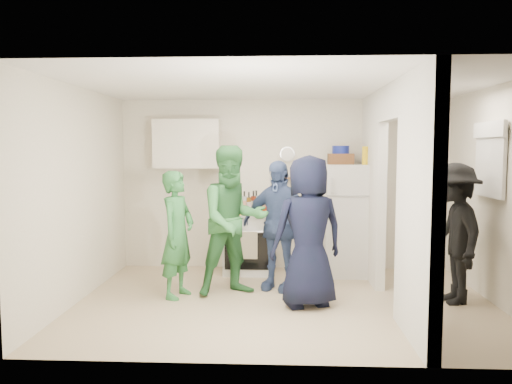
% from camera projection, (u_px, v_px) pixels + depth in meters
% --- Properties ---
extents(floor, '(4.80, 4.80, 0.00)m').
position_uv_depth(floor, '(284.00, 302.00, 5.80)').
color(floor, tan).
rests_on(floor, ground).
extents(wall_back, '(4.80, 0.00, 4.80)m').
position_uv_depth(wall_back, '(284.00, 185.00, 7.38)').
color(wall_back, silver).
rests_on(wall_back, floor).
extents(wall_front, '(4.80, 0.00, 4.80)m').
position_uv_depth(wall_front, '(287.00, 215.00, 4.00)').
color(wall_front, silver).
rests_on(wall_front, floor).
extents(wall_left, '(0.00, 3.40, 3.40)m').
position_uv_depth(wall_left, '(79.00, 194.00, 5.81)').
color(wall_left, silver).
rests_on(wall_left, floor).
extents(wall_right, '(0.00, 3.40, 3.40)m').
position_uv_depth(wall_right, '(499.00, 196.00, 5.58)').
color(wall_right, silver).
rests_on(wall_right, floor).
extents(ceiling, '(4.80, 4.80, 0.00)m').
position_uv_depth(ceiling, '(285.00, 84.00, 5.59)').
color(ceiling, white).
rests_on(ceiling, wall_back).
extents(partition_pier_back, '(0.12, 1.20, 2.50)m').
position_uv_depth(partition_pier_back, '(373.00, 188.00, 6.73)').
color(partition_pier_back, silver).
rests_on(partition_pier_back, floor).
extents(partition_pier_front, '(0.12, 1.20, 2.50)m').
position_uv_depth(partition_pier_front, '(418.00, 207.00, 4.54)').
color(partition_pier_front, silver).
rests_on(partition_pier_front, floor).
extents(partition_header, '(0.12, 1.00, 0.40)m').
position_uv_depth(partition_header, '(393.00, 102.00, 5.55)').
color(partition_header, silver).
rests_on(partition_header, partition_pier_back).
extents(stove, '(0.73, 0.60, 0.86)m').
position_uv_depth(stove, '(249.00, 243.00, 7.15)').
color(stove, white).
rests_on(stove, floor).
extents(upper_cabinet, '(0.95, 0.34, 0.70)m').
position_uv_depth(upper_cabinet, '(187.00, 144.00, 7.22)').
color(upper_cabinet, silver).
rests_on(upper_cabinet, wall_back).
extents(fridge, '(0.64, 0.62, 1.56)m').
position_uv_depth(fridge, '(347.00, 220.00, 7.02)').
color(fridge, silver).
rests_on(fridge, floor).
extents(wicker_basket, '(0.35, 0.25, 0.15)m').
position_uv_depth(wicker_basket, '(341.00, 159.00, 7.01)').
color(wicker_basket, brown).
rests_on(wicker_basket, fridge).
extents(blue_bowl, '(0.24, 0.24, 0.11)m').
position_uv_depth(blue_bowl, '(341.00, 150.00, 6.99)').
color(blue_bowl, navy).
rests_on(blue_bowl, wicker_basket).
extents(yellow_cup_stack_top, '(0.09, 0.09, 0.25)m').
position_uv_depth(yellow_cup_stack_top, '(365.00, 156.00, 6.84)').
color(yellow_cup_stack_top, yellow).
rests_on(yellow_cup_stack_top, fridge).
extents(wall_clock, '(0.22, 0.02, 0.22)m').
position_uv_depth(wall_clock, '(287.00, 154.00, 7.32)').
color(wall_clock, white).
rests_on(wall_clock, wall_back).
extents(spice_shelf, '(0.35, 0.08, 0.03)m').
position_uv_depth(spice_shelf, '(284.00, 178.00, 7.33)').
color(spice_shelf, olive).
rests_on(spice_shelf, wall_back).
extents(nook_window, '(0.03, 0.70, 0.80)m').
position_uv_depth(nook_window, '(491.00, 160.00, 5.74)').
color(nook_window, black).
rests_on(nook_window, wall_right).
extents(nook_window_frame, '(0.04, 0.76, 0.86)m').
position_uv_depth(nook_window_frame, '(490.00, 160.00, 5.75)').
color(nook_window_frame, white).
rests_on(nook_window_frame, wall_right).
extents(nook_valance, '(0.04, 0.82, 0.18)m').
position_uv_depth(nook_valance, '(489.00, 129.00, 5.72)').
color(nook_valance, white).
rests_on(nook_valance, wall_right).
extents(yellow_cup_stack_stove, '(0.09, 0.09, 0.25)m').
position_uv_depth(yellow_cup_stack_stove, '(239.00, 206.00, 6.89)').
color(yellow_cup_stack_stove, gold).
rests_on(yellow_cup_stack_stove, stove).
extents(red_cup, '(0.09, 0.09, 0.12)m').
position_uv_depth(red_cup, '(264.00, 211.00, 6.90)').
color(red_cup, '#B2250B').
rests_on(red_cup, stove).
extents(person_green_left, '(0.52, 0.64, 1.52)m').
position_uv_depth(person_green_left, '(178.00, 234.00, 5.95)').
color(person_green_left, '#30793B').
rests_on(person_green_left, floor).
extents(person_green_center, '(1.09, 0.99, 1.82)m').
position_uv_depth(person_green_center, '(233.00, 220.00, 6.06)').
color(person_green_center, '#337435').
rests_on(person_green_center, floor).
extents(person_denim, '(1.04, 0.75, 1.64)m').
position_uv_depth(person_denim, '(278.00, 225.00, 6.28)').
color(person_denim, '#394A7E').
rests_on(person_denim, floor).
extents(person_navy, '(0.97, 0.78, 1.71)m').
position_uv_depth(person_navy, '(308.00, 231.00, 5.58)').
color(person_navy, black).
rests_on(person_navy, floor).
extents(person_nook, '(0.65, 1.07, 1.62)m').
position_uv_depth(person_nook, '(454.00, 233.00, 5.73)').
color(person_nook, black).
rests_on(person_nook, floor).
extents(bottle_a, '(0.07, 0.07, 0.29)m').
position_uv_depth(bottle_a, '(230.00, 202.00, 7.23)').
color(bottle_a, maroon).
rests_on(bottle_a, stove).
extents(bottle_b, '(0.08, 0.08, 0.29)m').
position_uv_depth(bottle_b, '(234.00, 203.00, 7.03)').
color(bottle_b, '#1C5628').
rests_on(bottle_b, stove).
extents(bottle_c, '(0.06, 0.06, 0.30)m').
position_uv_depth(bottle_c, '(244.00, 201.00, 7.26)').
color(bottle_c, '#B2BAC1').
rests_on(bottle_c, stove).
extents(bottle_d, '(0.06, 0.06, 0.30)m').
position_uv_depth(bottle_d, '(249.00, 203.00, 7.06)').
color(bottle_d, '#5E3E10').
rests_on(bottle_d, stove).
extents(bottle_e, '(0.07, 0.07, 0.31)m').
position_uv_depth(bottle_e, '(256.00, 201.00, 7.27)').
color(bottle_e, '#8B969A').
rests_on(bottle_e, stove).
extents(bottle_f, '(0.06, 0.06, 0.27)m').
position_uv_depth(bottle_f, '(261.00, 204.00, 7.09)').
color(bottle_f, '#143720').
rests_on(bottle_f, stove).
extents(bottle_g, '(0.07, 0.07, 0.31)m').
position_uv_depth(bottle_g, '(267.00, 201.00, 7.22)').
color(bottle_g, olive).
rests_on(bottle_g, stove).
extents(bottle_h, '(0.08, 0.08, 0.24)m').
position_uv_depth(bottle_h, '(225.00, 206.00, 6.98)').
color(bottle_h, silver).
rests_on(bottle_h, stove).
extents(bottle_i, '(0.07, 0.07, 0.31)m').
position_uv_depth(bottle_i, '(253.00, 201.00, 7.19)').
color(bottle_i, '#5E1F10').
rests_on(bottle_i, stove).
extents(bottle_j, '(0.06, 0.06, 0.27)m').
position_uv_depth(bottle_j, '(270.00, 204.00, 7.00)').
color(bottle_j, '#226325').
rests_on(bottle_j, stove).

